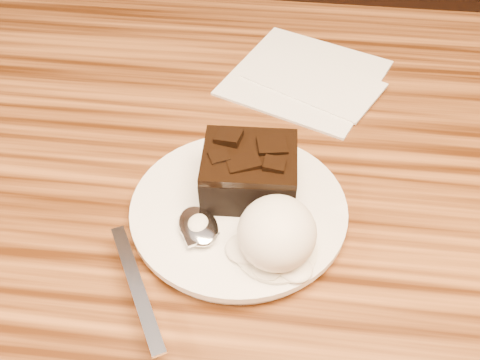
# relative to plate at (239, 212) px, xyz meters

# --- Properties ---
(plate) EXTENTS (0.20, 0.20, 0.02)m
(plate) POSITION_rel_plate_xyz_m (0.00, 0.00, 0.00)
(plate) COLOR white
(plate) RESTS_ON dining_table
(brownie) EXTENTS (0.09, 0.08, 0.04)m
(brownie) POSITION_rel_plate_xyz_m (0.01, 0.02, 0.03)
(brownie) COLOR black
(brownie) RESTS_ON plate
(ice_cream_scoop) EXTENTS (0.07, 0.07, 0.06)m
(ice_cream_scoop) POSITION_rel_plate_xyz_m (0.04, -0.05, 0.03)
(ice_cream_scoop) COLOR silver
(ice_cream_scoop) RESTS_ON plate
(melt_puddle) EXTENTS (0.07, 0.07, 0.00)m
(melt_puddle) POSITION_rel_plate_xyz_m (0.04, -0.05, 0.01)
(melt_puddle) COLOR white
(melt_puddle) RESTS_ON plate
(spoon) EXTENTS (0.12, 0.18, 0.01)m
(spoon) POSITION_rel_plate_xyz_m (-0.03, -0.03, 0.01)
(spoon) COLOR silver
(spoon) RESTS_ON plate
(napkin) EXTENTS (0.22, 0.22, 0.01)m
(napkin) POSITION_rel_plate_xyz_m (0.05, 0.23, -0.00)
(napkin) COLOR white
(napkin) RESTS_ON dining_table
(crumb_a) EXTENTS (0.01, 0.01, 0.00)m
(crumb_a) POSITION_rel_plate_xyz_m (0.00, 0.01, 0.01)
(crumb_a) COLOR black
(crumb_a) RESTS_ON plate
(crumb_b) EXTENTS (0.01, 0.01, 0.00)m
(crumb_b) POSITION_rel_plate_xyz_m (-0.02, -0.04, 0.01)
(crumb_b) COLOR black
(crumb_b) RESTS_ON plate
(crumb_c) EXTENTS (0.01, 0.01, 0.00)m
(crumb_c) POSITION_rel_plate_xyz_m (0.01, -0.01, 0.01)
(crumb_c) COLOR black
(crumb_c) RESTS_ON plate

